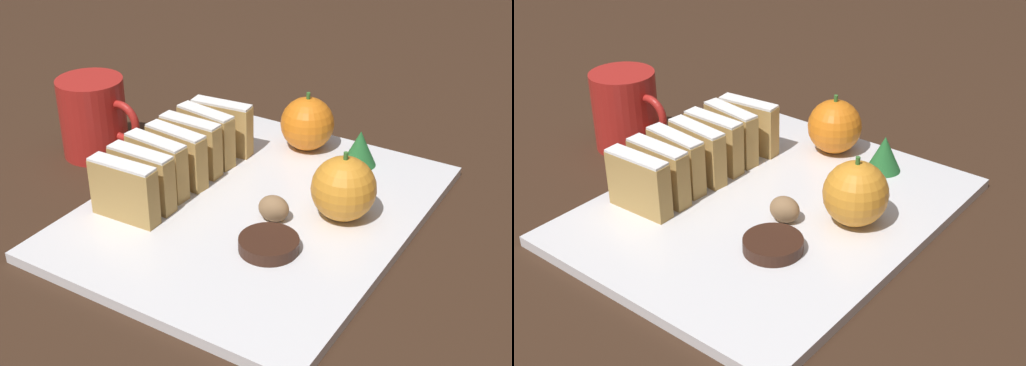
% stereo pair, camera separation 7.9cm
% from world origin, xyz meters
% --- Properties ---
extents(ground_plane, '(6.00, 6.00, 0.00)m').
position_xyz_m(ground_plane, '(0.00, 0.00, 0.00)').
color(ground_plane, '#382316').
extents(serving_platter, '(0.34, 0.42, 0.01)m').
position_xyz_m(serving_platter, '(0.00, 0.00, 0.01)').
color(serving_platter, white).
rests_on(serving_platter, ground_plane).
extents(stollen_slice_front, '(0.08, 0.02, 0.07)m').
position_xyz_m(stollen_slice_front, '(-0.11, -0.10, 0.05)').
color(stollen_slice_front, tan).
rests_on(stollen_slice_front, serving_platter).
extents(stollen_slice_second, '(0.08, 0.02, 0.07)m').
position_xyz_m(stollen_slice_second, '(-0.11, -0.06, 0.05)').
color(stollen_slice_second, tan).
rests_on(stollen_slice_second, serving_platter).
extents(stollen_slice_third, '(0.08, 0.03, 0.07)m').
position_xyz_m(stollen_slice_third, '(-0.11, -0.03, 0.05)').
color(stollen_slice_third, tan).
rests_on(stollen_slice_third, serving_platter).
extents(stollen_slice_fourth, '(0.08, 0.03, 0.07)m').
position_xyz_m(stollen_slice_fourth, '(-0.11, 0.00, 0.05)').
color(stollen_slice_fourth, tan).
rests_on(stollen_slice_fourth, serving_platter).
extents(stollen_slice_fifth, '(0.08, 0.02, 0.07)m').
position_xyz_m(stollen_slice_fifth, '(-0.11, 0.03, 0.05)').
color(stollen_slice_fifth, tan).
rests_on(stollen_slice_fifth, serving_platter).
extents(stollen_slice_sixth, '(0.08, 0.03, 0.07)m').
position_xyz_m(stollen_slice_sixth, '(-0.11, 0.06, 0.05)').
color(stollen_slice_sixth, tan).
rests_on(stollen_slice_sixth, serving_platter).
extents(stollen_slice_back, '(0.08, 0.03, 0.07)m').
position_xyz_m(stollen_slice_back, '(-0.11, 0.10, 0.05)').
color(stollen_slice_back, tan).
rests_on(stollen_slice_back, serving_platter).
extents(orange_near, '(0.07, 0.07, 0.08)m').
position_xyz_m(orange_near, '(0.09, 0.03, 0.05)').
color(orange_near, orange).
rests_on(orange_near, serving_platter).
extents(orange_far, '(0.07, 0.07, 0.08)m').
position_xyz_m(orange_far, '(-0.02, 0.16, 0.05)').
color(orange_far, orange).
rests_on(orange_far, serving_platter).
extents(walnut, '(0.03, 0.03, 0.03)m').
position_xyz_m(walnut, '(0.03, -0.01, 0.03)').
color(walnut, '#8E6B47').
rests_on(walnut, serving_platter).
extents(chocolate_cookie, '(0.06, 0.06, 0.01)m').
position_xyz_m(chocolate_cookie, '(0.06, -0.07, 0.02)').
color(chocolate_cookie, '#381E14').
rests_on(chocolate_cookie, serving_platter).
extents(evergreen_sprig, '(0.04, 0.04, 0.05)m').
position_xyz_m(evergreen_sprig, '(0.06, 0.15, 0.03)').
color(evergreen_sprig, '#23662D').
rests_on(evergreen_sprig, serving_platter).
extents(coffee_mug, '(0.12, 0.09, 0.10)m').
position_xyz_m(coffee_mug, '(-0.26, 0.02, 0.05)').
color(coffee_mug, red).
rests_on(coffee_mug, ground_plane).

